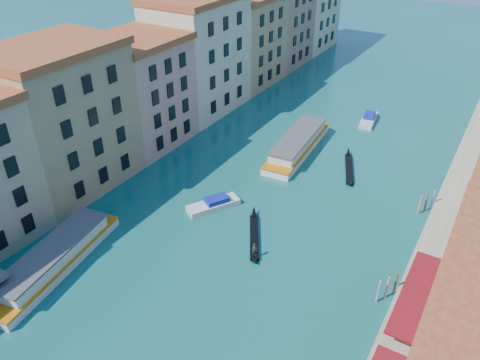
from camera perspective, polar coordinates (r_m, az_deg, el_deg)
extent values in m
cube|color=#9E7F58|center=(67.80, -20.73, 6.63)|extent=(12.00, 17.00, 19.00)
cube|color=maroon|center=(64.54, -22.44, 14.65)|extent=(12.80, 17.40, 1.00)
cube|color=tan|center=(77.82, -11.95, 10.19)|extent=(12.00, 14.00, 16.50)
cube|color=maroon|center=(75.14, -12.71, 16.39)|extent=(12.80, 14.40, 1.00)
cube|color=#C4B799|center=(88.90, -5.08, 14.66)|extent=(12.00, 18.00, 20.00)
cube|color=tan|center=(102.92, 0.66, 16.44)|extent=(12.00, 16.00, 17.50)
cube|color=#A67557|center=(116.02, 4.75, 18.37)|extent=(12.00, 15.00, 18.50)
cube|color=beige|center=(130.15, 8.14, 19.76)|extent=(12.00, 17.00, 19.00)
cube|color=gray|center=(72.07, 24.99, -1.05)|extent=(4.00, 140.00, 1.00)
cube|color=maroon|center=(49.40, 20.96, -12.88)|extent=(3.20, 12.60, 0.25)
cylinder|color=#504F52|center=(47.53, 17.75, -16.89)|extent=(0.12, 0.12, 3.00)
cylinder|color=#504F52|center=(53.62, 20.20, -10.76)|extent=(0.12, 0.12, 3.00)
cylinder|color=brown|center=(50.83, 16.49, -13.02)|extent=(0.24, 0.24, 3.20)
cylinder|color=brown|center=(51.50, 17.46, -12.52)|extent=(0.24, 0.24, 3.20)
cylinder|color=brown|center=(52.18, 18.41, -12.03)|extent=(0.24, 0.24, 3.20)
cylinder|color=brown|center=(65.01, 21.05, -2.92)|extent=(0.24, 0.24, 3.20)
cylinder|color=brown|center=(65.81, 21.74, -2.63)|extent=(0.24, 0.24, 3.20)
cylinder|color=brown|center=(66.61, 22.42, -2.35)|extent=(0.24, 0.24, 3.20)
cube|color=silver|center=(57.08, -21.52, -9.36)|extent=(7.13, 18.86, 1.11)
cube|color=silver|center=(56.34, -21.76, -8.44)|extent=(6.07, 15.15, 1.47)
cube|color=#504F52|center=(55.81, -21.94, -7.75)|extent=(6.42, 15.65, 0.23)
cube|color=orange|center=(56.77, -21.62, -8.98)|extent=(7.18, 18.86, 0.23)
cube|color=white|center=(76.50, 7.02, 3.94)|extent=(5.76, 19.59, 1.16)
cube|color=silver|center=(75.93, 7.08, 4.77)|extent=(4.99, 15.70, 1.55)
cube|color=#504F52|center=(75.52, 7.13, 5.39)|extent=(5.32, 16.20, 0.24)
cube|color=orange|center=(76.26, 7.05, 4.29)|extent=(5.81, 19.60, 0.24)
cube|color=black|center=(57.32, 1.74, -6.92)|extent=(5.11, 7.83, 0.42)
cone|color=black|center=(60.84, 1.71, -3.90)|extent=(1.67, 2.05, 1.58)
cone|color=black|center=(53.57, 1.79, -9.85)|extent=(1.51, 1.77, 1.39)
imported|color=#252F1F|center=(53.95, 1.79, -8.48)|extent=(0.70, 0.63, 1.62)
cube|color=black|center=(72.65, 13.14, 1.34)|extent=(4.10, 8.35, 0.43)
cone|color=black|center=(76.63, 13.07, 3.35)|extent=(1.50, 2.09, 1.60)
cone|color=black|center=(68.43, 13.29, -0.47)|extent=(1.38, 1.79, 1.41)
cube|color=silver|center=(62.41, -3.27, -3.09)|extent=(5.52, 7.27, 0.81)
cube|color=#13249D|center=(62.18, -2.87, -2.42)|extent=(3.12, 3.55, 0.71)
cube|color=silver|center=(89.11, 15.39, 7.06)|extent=(3.23, 7.40, 0.82)
cube|color=#13249D|center=(89.30, 15.51, 7.60)|extent=(2.25, 3.29, 0.72)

